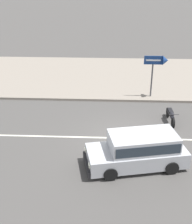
{
  "coord_description": "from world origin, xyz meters",
  "views": [
    {
      "loc": [
        -0.74,
        -14.1,
        8.19
      ],
      "look_at": [
        -1.48,
        1.42,
        0.8
      ],
      "focal_mm": 50.0,
      "sensor_mm": 36.0,
      "label": 1
    }
  ],
  "objects": [
    {
      "name": "minivan_silver_2",
      "position": [
        0.6,
        -2.37,
        0.84
      ],
      "size": [
        4.71,
        2.63,
        1.56
      ],
      "color": "#B7BABF",
      "rests_on": "ground"
    },
    {
      "name": "lane_centre_stripe",
      "position": [
        0.0,
        0.0,
        0.0
      ],
      "size": [
        50.4,
        0.14,
        0.01
      ],
      "primitive_type": "cube",
      "color": "silver",
      "rests_on": "ground"
    },
    {
      "name": "motorcycle_1",
      "position": [
        2.75,
        1.98,
        0.42
      ],
      "size": [
        0.56,
        1.94,
        0.8
      ],
      "color": "black",
      "rests_on": "ground"
    },
    {
      "name": "ground_plane",
      "position": [
        0.0,
        0.0,
        0.0
      ],
      "size": [
        160.0,
        160.0,
        0.0
      ],
      "primitive_type": "plane",
      "color": "#4C4947"
    },
    {
      "name": "kerb_strip",
      "position": [
        0.0,
        9.75,
        0.07
      ],
      "size": [
        68.0,
        10.0,
        0.15
      ],
      "primitive_type": "cube",
      "color": "gray",
      "rests_on": "ground"
    },
    {
      "name": "arrow_signboard",
      "position": [
        2.52,
        5.44,
        2.49
      ],
      "size": [
        1.53,
        0.61,
        2.8
      ],
      "color": "#4C4C51",
      "rests_on": "kerb_strip"
    }
  ]
}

